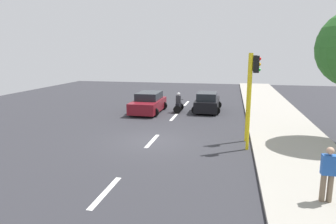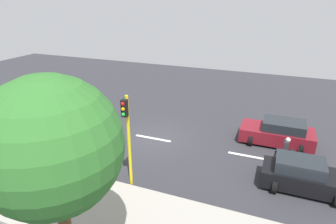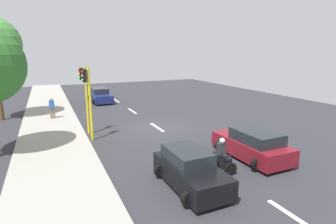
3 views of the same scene
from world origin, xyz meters
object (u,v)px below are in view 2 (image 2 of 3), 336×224
car_black (304,176)px  traffic_light_midblock (100,125)px  traffic_light_corner (127,130)px  car_maroon (278,133)px  street_tree_center (52,147)px  motorcycle (287,153)px

car_black → traffic_light_midblock: bearing=-73.2°
car_black → traffic_light_corner: (2.73, -7.59, 2.22)m
car_black → traffic_light_corner: size_ratio=0.85×
car_maroon → street_tree_center: (12.00, -5.72, 4.00)m
car_black → motorcycle: (-2.12, -0.72, -0.07)m
traffic_light_corner → car_black: bearing=109.8°
traffic_light_corner → street_tree_center: (4.91, 0.60, 1.78)m
motorcycle → traffic_light_midblock: 9.88m
car_black → motorcycle: size_ratio=2.49×
car_maroon → traffic_light_midblock: traffic_light_midblock is taller
traffic_light_corner → traffic_light_midblock: bearing=-90.0°
street_tree_center → traffic_light_midblock: bearing=-157.6°
traffic_light_corner → motorcycle: bearing=125.2°
traffic_light_corner → street_tree_center: size_ratio=0.68×
motorcycle → traffic_light_corner: 8.72m
motorcycle → car_maroon: bearing=-166.4°
motorcycle → street_tree_center: (9.76, -6.27, 4.07)m
car_black → street_tree_center: size_ratio=0.57×
car_maroon → street_tree_center: 13.89m
car_black → traffic_light_corner: traffic_light_corner is taller
motorcycle → car_black: bearing=18.7°
traffic_light_midblock → car_black: bearing=106.8°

